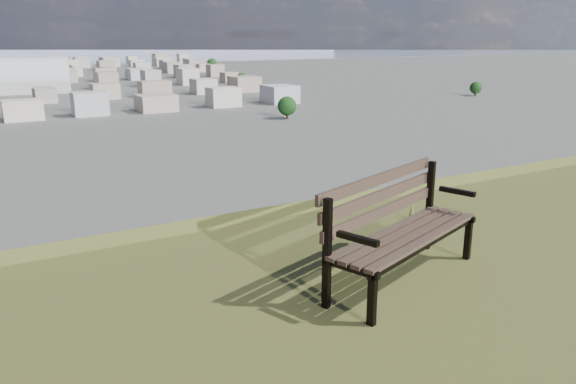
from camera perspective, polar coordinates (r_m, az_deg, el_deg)
park_bench at (r=4.80m, az=11.05°, el=-3.06°), size 1.79×1.08×0.89m
arena at (r=300.76m, az=-26.21°, el=9.99°), size 54.53×29.91×21.82m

